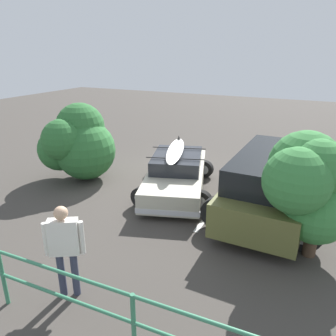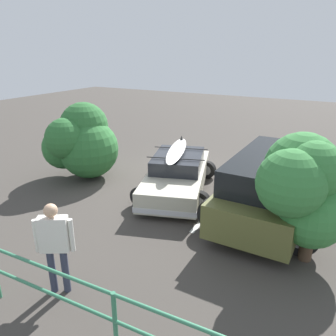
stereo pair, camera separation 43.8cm
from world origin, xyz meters
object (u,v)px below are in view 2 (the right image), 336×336
(sedan_car, at_px, (177,174))
(person_bystander, at_px, (55,241))
(bush_near_left, at_px, (81,140))
(bush_near_right, at_px, (303,184))
(suv_car, at_px, (271,185))

(sedan_car, relative_size, person_bystander, 2.52)
(bush_near_left, bearing_deg, bush_near_right, 168.74)
(sedan_car, height_order, suv_car, suv_car)
(bush_near_left, xyz_separation_m, bush_near_right, (-7.16, 1.43, 0.37))
(sedan_car, xyz_separation_m, bush_near_left, (3.39, 0.53, 0.75))
(sedan_car, height_order, bush_near_left, bush_near_left)
(person_bystander, bearing_deg, bush_near_right, -138.64)
(sedan_car, relative_size, suv_car, 0.93)
(suv_car, bearing_deg, bush_near_right, 118.67)
(bush_near_left, height_order, bush_near_right, bush_near_right)
(suv_car, relative_size, person_bystander, 2.72)
(person_bystander, bearing_deg, sedan_car, -87.78)
(person_bystander, bearing_deg, bush_near_left, -51.92)
(sedan_car, distance_m, bush_near_left, 3.51)
(sedan_car, distance_m, bush_near_right, 4.40)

